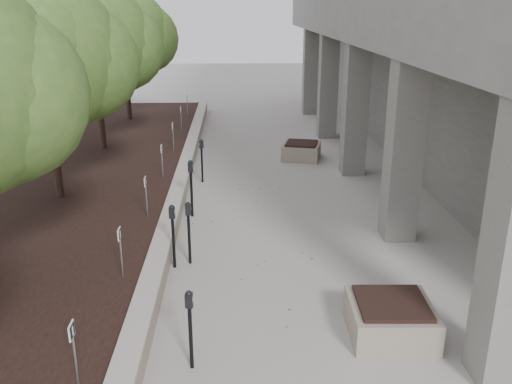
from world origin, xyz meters
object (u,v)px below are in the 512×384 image
object	(u,v)px
parking_meter_1	(190,330)
crabapple_tree_5	(125,54)
parking_meter_5	(202,161)
crabapple_tree_4	(96,67)
parking_meter_2	(189,233)
parking_meter_3	(173,237)
planter_back	(301,151)
parking_meter_4	(191,189)
crabapple_tree_3	(47,90)
planter_front	(391,318)

from	to	relation	value
parking_meter_1	crabapple_tree_5	bearing A→B (deg)	110.10
parking_meter_1	parking_meter_5	world-z (taller)	parking_meter_5
crabapple_tree_4	parking_meter_2	bearing A→B (deg)	-66.54
parking_meter_1	parking_meter_3	size ratio (longest dim) A/B	0.94
crabapple_tree_5	planter_back	world-z (taller)	crabapple_tree_5
crabapple_tree_4	parking_meter_4	xyz separation A→B (m)	(3.41, -5.54, -2.38)
parking_meter_2	parking_meter_5	distance (m)	5.44
crabapple_tree_3	planter_back	size ratio (longest dim) A/B	4.41
parking_meter_2	parking_meter_1	bearing A→B (deg)	-94.52
crabapple_tree_5	parking_meter_1	size ratio (longest dim) A/B	4.24
crabapple_tree_4	parking_meter_3	distance (m)	9.29
crabapple_tree_5	parking_meter_3	xyz separation A→B (m)	(3.25, -13.35, -2.44)
crabapple_tree_3	parking_meter_2	world-z (taller)	crabapple_tree_3
parking_meter_1	parking_meter_3	xyz separation A→B (m)	(-0.58, 3.26, 0.04)
crabapple_tree_3	parking_meter_3	distance (m)	5.27
parking_meter_4	planter_front	size ratio (longest dim) A/B	1.13
parking_meter_4	parking_meter_5	size ratio (longest dim) A/B	1.12
parking_meter_1	parking_meter_4	xyz separation A→B (m)	(-0.42, 6.08, 0.10)
crabapple_tree_3	parking_meter_5	size ratio (longest dim) A/B	4.11
crabapple_tree_4	planter_back	xyz separation A→B (m)	(6.81, -0.24, -2.83)
parking_meter_1	parking_meter_4	bearing A→B (deg)	101.04
crabapple_tree_4	parking_meter_1	distance (m)	12.48
parking_meter_1	planter_front	bearing A→B (deg)	20.11
crabapple_tree_5	planter_back	distance (m)	9.05
crabapple_tree_3	parking_meter_1	size ratio (longest dim) A/B	4.24
crabapple_tree_3	parking_meter_3	xyz separation A→B (m)	(3.25, -3.35, -2.44)
crabapple_tree_4	parking_meter_1	bearing A→B (deg)	-71.76
parking_meter_4	planter_back	world-z (taller)	parking_meter_4
parking_meter_5	planter_back	size ratio (longest dim) A/B	1.07
planter_front	crabapple_tree_3	bearing A→B (deg)	139.80
parking_meter_1	planter_front	distance (m)	3.24
parking_meter_1	parking_meter_2	xyz separation A→B (m)	(-0.28, 3.44, 0.04)
parking_meter_5	parking_meter_2	bearing A→B (deg)	-110.21
parking_meter_5	parking_meter_3	bearing A→B (deg)	-113.28
parking_meter_2	crabapple_tree_5	bearing A→B (deg)	95.93
parking_meter_1	parking_meter_5	bearing A→B (deg)	99.10
parking_meter_4	parking_meter_5	bearing A→B (deg)	90.18
crabapple_tree_4	parking_meter_5	xyz separation A→B (m)	(3.52, -2.74, -2.46)
parking_meter_2	crabapple_tree_3	bearing A→B (deg)	129.01
parking_meter_1	parking_meter_4	size ratio (longest dim) A/B	0.87
crabapple_tree_3	planter_back	xyz separation A→B (m)	(6.81, 4.76, -2.83)
crabapple_tree_5	parking_meter_2	world-z (taller)	crabapple_tree_5
planter_front	parking_meter_1	bearing A→B (deg)	-167.02
crabapple_tree_3	parking_meter_1	bearing A→B (deg)	-59.94
crabapple_tree_5	planter_front	xyz separation A→B (m)	(6.97, -15.89, -2.81)
crabapple_tree_5	parking_meter_5	size ratio (longest dim) A/B	4.11
parking_meter_2	planter_back	world-z (taller)	parking_meter_2
parking_meter_4	parking_meter_5	distance (m)	2.80
crabapple_tree_4	crabapple_tree_5	world-z (taller)	same
crabapple_tree_5	parking_meter_2	size ratio (longest dim) A/B	4.02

